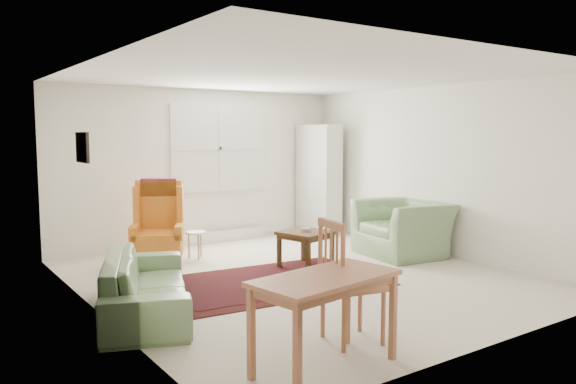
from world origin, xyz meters
TOP-DOWN VIEW (x-y plane):
  - room at (0.02, 0.21)m, footprint 5.04×5.54m
  - rug at (-0.49, 0.02)m, footprint 2.83×1.98m
  - sofa at (-2.10, -0.22)m, footprint 1.45×2.16m
  - armchair at (2.00, 0.20)m, footprint 1.25×1.38m
  - wingback_chair at (-1.21, 1.69)m, footprint 0.92×0.94m
  - coffee_table at (0.37, 0.41)m, footprint 0.73×0.73m
  - stool at (-0.62, 1.74)m, footprint 0.39×0.39m
  - cabinet at (2.10, 2.35)m, footprint 0.52×0.83m
  - desk at (-1.48, -2.32)m, footprint 1.23×0.74m
  - desk_chair at (-0.92, -2.00)m, footprint 0.55×0.55m

SIDE VIEW (x-z plane):
  - rug at x=-0.49m, z-range 0.00..0.03m
  - stool at x=-0.62m, z-range 0.00..0.40m
  - coffee_table at x=0.37m, z-range 0.00..0.49m
  - desk at x=-1.48m, z-range 0.00..0.73m
  - sofa at x=-2.10m, z-range 0.00..0.81m
  - armchair at x=2.00m, z-range 0.00..0.96m
  - desk_chair at x=-0.92m, z-range 0.00..1.07m
  - wingback_chair at x=-1.21m, z-range 0.00..1.17m
  - cabinet at x=2.10m, z-range 0.00..1.94m
  - room at x=0.02m, z-range 0.00..2.51m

